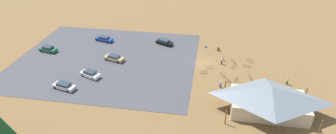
{
  "coord_description": "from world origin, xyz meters",
  "views": [
    {
      "loc": [
        -1.21,
        57.36,
        32.2
      ],
      "look_at": [
        7.33,
        5.2,
        1.2
      ],
      "focal_mm": 29.91,
      "sensor_mm": 36.0,
      "label": 1
    }
  ],
  "objects": [
    {
      "name": "bicycle_yellow_back_row",
      "position": [
        -10.33,
        5.29,
        0.38
      ],
      "size": [
        0.64,
        1.71,
        0.84
      ],
      "color": "black",
      "rests_on": "ground"
    },
    {
      "name": "bicycle_black_near_sign",
      "position": [
        -5.83,
        7.63,
        0.35
      ],
      "size": [
        1.2,
        1.2,
        0.76
      ],
      "color": "black",
      "rests_on": "ground"
    },
    {
      "name": "car_white_aisle_side",
      "position": [
        23.37,
        10.03,
        0.79
      ],
      "size": [
        4.79,
        3.3,
        1.5
      ],
      "color": "white",
      "rests_on": "parking_lot_asphalt"
    },
    {
      "name": "car_tan_mid_lot",
      "position": [
        20.71,
        2.26,
        0.73
      ],
      "size": [
        5.03,
        2.98,
        1.36
      ],
      "color": "tan",
      "rests_on": "parking_lot_asphalt"
    },
    {
      "name": "bicycle_silver_yard_right",
      "position": [
        -7.14,
        -1.09,
        0.35
      ],
      "size": [
        0.96,
        1.49,
        0.78
      ],
      "color": "black",
      "rests_on": "ground"
    },
    {
      "name": "visitor_crossing_yard",
      "position": [
        -4.36,
        -0.1,
        0.93
      ],
      "size": [
        0.39,
        0.36,
        1.77
      ],
      "color": "#2D3347",
      "rests_on": "ground"
    },
    {
      "name": "lot_sign",
      "position": [
        -0.51,
        -4.57,
        1.41
      ],
      "size": [
        0.56,
        0.08,
        2.2
      ],
      "color": "#99999E",
      "rests_on": "ground"
    },
    {
      "name": "car_blue_near_entry",
      "position": [
        26.88,
        -7.64,
        0.74
      ],
      "size": [
        5.03,
        2.79,
        1.38
      ],
      "color": "#1E42B2",
      "rests_on": "parking_lot_asphalt"
    },
    {
      "name": "car_green_by_curb",
      "position": [
        38.52,
        0.51,
        0.78
      ],
      "size": [
        4.71,
        2.56,
        1.49
      ],
      "color": "#1E6B3D",
      "rests_on": "parking_lot_asphalt"
    },
    {
      "name": "bicycle_purple_front_row",
      "position": [
        -4.59,
        5.28,
        0.36
      ],
      "size": [
        1.26,
        1.13,
        0.78
      ],
      "color": "black",
      "rests_on": "ground"
    },
    {
      "name": "visitor_at_bikes",
      "position": [
        -17.6,
        6.21,
        0.88
      ],
      "size": [
        0.36,
        0.36,
        1.68
      ],
      "color": "#2D3347",
      "rests_on": "ground"
    },
    {
      "name": "bike_pavilion",
      "position": [
        -12.33,
        15.82,
        2.91
      ],
      "size": [
        15.19,
        9.46,
        5.26
      ],
      "color": "#C6B28E",
      "rests_on": "ground"
    },
    {
      "name": "trash_bin",
      "position": [
        -3.58,
        -6.96,
        0.45
      ],
      "size": [
        0.6,
        0.6,
        0.9
      ],
      "primitive_type": "cylinder",
      "color": "brown",
      "rests_on": "ground"
    },
    {
      "name": "ground",
      "position": [
        0.0,
        0.0,
        0.0
      ],
      "size": [
        160.0,
        160.0,
        0.0
      ],
      "primitive_type": "plane",
      "color": "brown",
      "rests_on": "ground"
    },
    {
      "name": "visitor_near_lot",
      "position": [
        -4.1,
        9.56,
        0.93
      ],
      "size": [
        0.36,
        0.38,
        1.76
      ],
      "color": "#2D3347",
      "rests_on": "ground"
    },
    {
      "name": "bicycle_blue_trailside",
      "position": [
        -10.08,
        0.45,
        0.35
      ],
      "size": [
        1.62,
        0.49,
        0.81
      ],
      "color": "black",
      "rests_on": "ground"
    },
    {
      "name": "bicycle_yellow_edge_south",
      "position": [
        -7.09,
        1.17,
        0.35
      ],
      "size": [
        1.15,
        1.27,
        0.82
      ],
      "color": "black",
      "rests_on": "ground"
    },
    {
      "name": "bicycle_teal_yard_center",
      "position": [
        -10.81,
        -2.27,
        0.38
      ],
      "size": [
        1.4,
        1.17,
        0.86
      ],
      "color": "black",
      "rests_on": "ground"
    },
    {
      "name": "bicycle_green_lone_east",
      "position": [
        -7.35,
        6.63,
        0.36
      ],
      "size": [
        0.78,
        1.63,
        0.78
      ],
      "color": "black",
      "rests_on": "ground"
    },
    {
      "name": "parking_lot_asphalt",
      "position": [
        22.73,
        1.91,
        0.03
      ],
      "size": [
        42.06,
        34.83,
        0.05
      ],
      "primitive_type": "cube",
      "color": "#424247",
      "rests_on": "ground"
    },
    {
      "name": "bicycle_orange_mid_cluster",
      "position": [
        -0.58,
        4.75,
        0.4
      ],
      "size": [
        1.58,
        0.77,
        0.89
      ],
      "color": "black",
      "rests_on": "ground"
    },
    {
      "name": "bicycle_red_yard_left",
      "position": [
        -4.74,
        -1.79,
        0.39
      ],
      "size": [
        0.74,
        1.65,
        0.91
      ],
      "color": "black",
      "rests_on": "ground"
    },
    {
      "name": "bicycle_white_lone_west",
      "position": [
        -1.67,
        2.46,
        0.38
      ],
      "size": [
        1.68,
        0.49,
        0.85
      ],
      "color": "black",
      "rests_on": "ground"
    },
    {
      "name": "car_black_front_row",
      "position": [
        10.48,
        -8.27,
        0.73
      ],
      "size": [
        4.84,
        3.52,
        1.38
      ],
      "color": "black",
      "rests_on": "parking_lot_asphalt"
    },
    {
      "name": "car_silver_second_row",
      "position": [
        26.77,
        15.11,
        0.74
      ],
      "size": [
        5.01,
        2.84,
        1.39
      ],
      "color": "#BCBCC1",
      "rests_on": "parking_lot_asphalt"
    }
  ]
}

